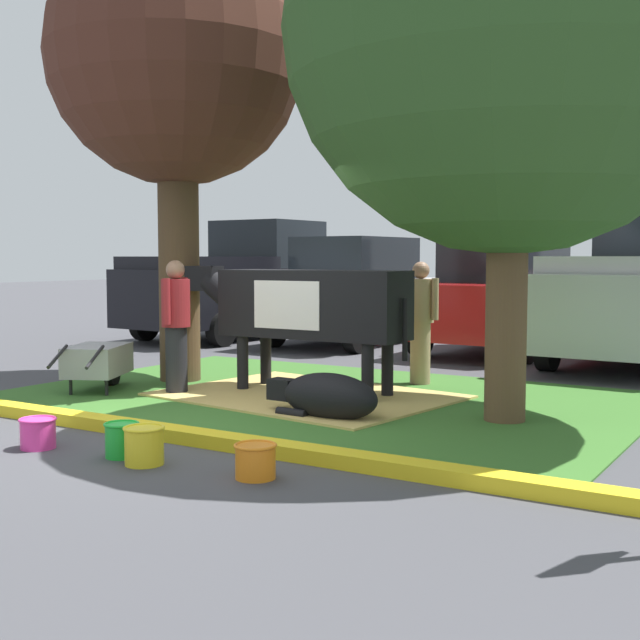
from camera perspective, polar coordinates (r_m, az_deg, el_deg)
ground_plane at (r=8.05m, az=-8.57°, el=-7.51°), size 80.00×80.00×0.00m
grass_island at (r=9.69m, az=0.13°, el=-5.38°), size 7.16×4.88×0.02m
curb_yellow at (r=7.63m, az=-10.20°, el=-7.73°), size 8.36×0.24×0.12m
hay_bedding at (r=9.69m, az=-0.94°, el=-5.28°), size 3.49×2.80×0.04m
shade_tree_left at (r=11.31m, az=-9.90°, el=17.30°), size 3.34×3.34×5.93m
shade_tree_right at (r=8.64m, az=13.09°, el=19.23°), size 4.46×4.46×6.13m
cow_holstein at (r=9.81m, az=-1.01°, el=1.06°), size 3.14×0.73×1.54m
calf_lying at (r=8.40m, az=0.48°, el=-5.30°), size 1.31×0.53×0.48m
person_handler at (r=9.95m, az=-9.93°, el=-0.22°), size 0.34×0.52×1.61m
person_visitor_near at (r=10.65m, az=6.97°, el=0.05°), size 0.52×0.34×1.59m
wheelbarrow at (r=10.41m, az=-15.09°, el=-2.75°), size 1.08×1.56×0.63m
bucket_pink at (r=7.58m, az=-18.93°, el=-7.36°), size 0.32×0.32×0.27m
bucket_green at (r=7.06m, az=-13.55°, el=-8.00°), size 0.29×0.29×0.29m
bucket_yellow at (r=6.78m, az=-12.06°, el=-8.43°), size 0.33×0.33×0.31m
bucket_orange at (r=6.26m, az=-4.49°, el=-9.64°), size 0.33×0.33×0.26m
pickup_truck_black at (r=17.26m, az=-5.33°, el=2.58°), size 2.40×5.48×2.42m
hatchback_white at (r=15.73m, az=2.49°, el=1.95°), size 2.17×4.47×2.02m
sedan_blue at (r=14.71m, az=12.64°, el=1.68°), size 2.17×4.47×2.02m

